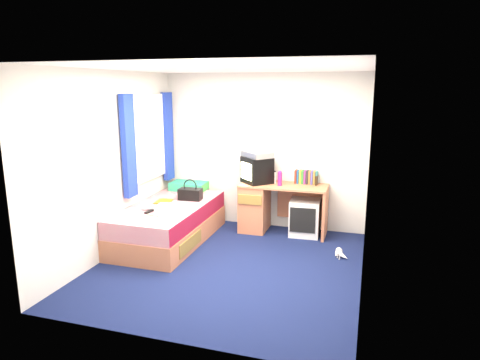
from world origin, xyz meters
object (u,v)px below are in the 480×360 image
(picture_frame, at_px, (316,181))
(towel, at_px, (168,209))
(desk, at_px, (266,205))
(colour_swatch_fan, at_px, (155,215))
(pink_water_bottle, at_px, (280,179))
(handbag, at_px, (190,194))
(water_bottle, at_px, (150,208))
(pillow, at_px, (189,186))
(storage_cube, at_px, (305,217))
(bed, at_px, (170,223))
(remote_control, at_px, (149,212))
(white_heels, at_px, (340,255))
(aerosol_can, at_px, (275,178))
(magazine, at_px, (164,201))
(vcr, at_px, (257,154))
(crt_tv, at_px, (257,170))

(picture_frame, height_order, towel, picture_frame)
(desk, relative_size, colour_swatch_fan, 5.91)
(pink_water_bottle, relative_size, handbag, 0.57)
(pink_water_bottle, height_order, towel, pink_water_bottle)
(desk, height_order, water_bottle, desk)
(pillow, bearing_deg, storage_cube, -2.40)
(towel, bearing_deg, pillow, 101.08)
(pillow, xyz_separation_m, water_bottle, (-0.03, -1.24, -0.03))
(bed, relative_size, pink_water_bottle, 10.00)
(bed, height_order, handbag, handbag)
(handbag, distance_m, towel, 0.69)
(colour_swatch_fan, distance_m, remote_control, 0.18)
(pillow, bearing_deg, white_heels, -18.29)
(water_bottle, relative_size, white_heels, 0.69)
(desk, xyz_separation_m, aerosol_can, (0.12, 0.05, 0.43))
(towel, relative_size, magazine, 1.05)
(picture_frame, xyz_separation_m, towel, (-1.81, -1.30, -0.23))
(magazine, bearing_deg, towel, -56.77)
(handbag, bearing_deg, towel, -96.28)
(pillow, height_order, handbag, handbag)
(bed, distance_m, remote_control, 0.51)
(aerosol_can, xyz_separation_m, water_bottle, (-1.46, -1.23, -0.26))
(storage_cube, distance_m, vcr, 1.19)
(storage_cube, relative_size, vcr, 1.22)
(picture_frame, xyz_separation_m, pink_water_bottle, (-0.52, -0.20, 0.03))
(aerosol_can, bearing_deg, white_heels, -37.32)
(pillow, relative_size, desk, 0.44)
(bed, relative_size, pillow, 3.49)
(bed, height_order, water_bottle, water_bottle)
(picture_frame, distance_m, remote_control, 2.49)
(pillow, bearing_deg, crt_tv, -3.10)
(pink_water_bottle, bearing_deg, handbag, -161.89)
(water_bottle, bearing_deg, aerosol_can, 39.96)
(towel, xyz_separation_m, colour_swatch_fan, (-0.10, -0.19, -0.04))
(pillow, relative_size, magazine, 2.05)
(pillow, distance_m, crt_tv, 1.21)
(crt_tv, relative_size, handbag, 1.56)
(picture_frame, relative_size, magazine, 0.50)
(desk, xyz_separation_m, remote_control, (-1.31, -1.27, 0.14))
(magazine, relative_size, colour_swatch_fan, 1.27)
(pillow, distance_m, water_bottle, 1.24)
(pink_water_bottle, distance_m, magazine, 1.74)
(water_bottle, bearing_deg, desk, 41.16)
(bed, bearing_deg, magazine, 141.88)
(pink_water_bottle, xyz_separation_m, magazine, (-1.59, -0.65, -0.30))
(aerosol_can, xyz_separation_m, towel, (-1.19, -1.24, -0.25))
(vcr, height_order, handbag, vcr)
(handbag, bearing_deg, remote_control, -113.32)
(water_bottle, bearing_deg, pink_water_bottle, 34.66)
(pillow, relative_size, storage_cube, 1.06)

